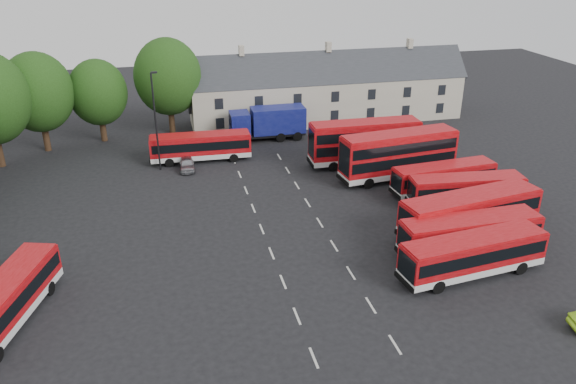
{
  "coord_description": "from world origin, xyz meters",
  "views": [
    {
      "loc": [
        -7.24,
        -38.32,
        22.05
      ],
      "look_at": [
        2.7,
        4.0,
        2.2
      ],
      "focal_mm": 35.0,
      "sensor_mm": 36.0,
      "label": 1
    }
  ],
  "objects_px": {
    "bus_west": "(5,301)",
    "lamppost": "(156,119)",
    "bus_dd_south": "(398,153)",
    "box_truck": "(269,122)",
    "bus_row_a": "(473,253)",
    "silver_car": "(187,164)"
  },
  "relations": [
    {
      "from": "box_truck",
      "to": "silver_car",
      "type": "relative_size",
      "value": 2.38
    },
    {
      "from": "bus_west",
      "to": "silver_car",
      "type": "relative_size",
      "value": 2.87
    },
    {
      "from": "box_truck",
      "to": "silver_car",
      "type": "xyz_separation_m",
      "value": [
        -10.15,
        -7.39,
        -1.53
      ]
    },
    {
      "from": "silver_car",
      "to": "lamppost",
      "type": "bearing_deg",
      "value": 169.65
    },
    {
      "from": "box_truck",
      "to": "lamppost",
      "type": "relative_size",
      "value": 0.86
    },
    {
      "from": "box_truck",
      "to": "silver_car",
      "type": "distance_m",
      "value": 12.65
    },
    {
      "from": "bus_dd_south",
      "to": "silver_car",
      "type": "xyz_separation_m",
      "value": [
        -20.18,
        7.21,
        -2.1
      ]
    },
    {
      "from": "silver_car",
      "to": "bus_west",
      "type": "bearing_deg",
      "value": -116.6
    },
    {
      "from": "bus_west",
      "to": "bus_dd_south",
      "type": "bearing_deg",
      "value": -46.79
    },
    {
      "from": "bus_row_a",
      "to": "box_truck",
      "type": "relative_size",
      "value": 1.25
    },
    {
      "from": "bus_row_a",
      "to": "lamppost",
      "type": "xyz_separation_m",
      "value": [
        -20.99,
        25.36,
        3.6
      ]
    },
    {
      "from": "bus_dd_south",
      "to": "bus_west",
      "type": "bearing_deg",
      "value": -160.3
    },
    {
      "from": "bus_row_a",
      "to": "bus_dd_south",
      "type": "distance_m",
      "value": 17.7
    },
    {
      "from": "bus_west",
      "to": "box_truck",
      "type": "height_order",
      "value": "box_truck"
    },
    {
      "from": "bus_west",
      "to": "lamppost",
      "type": "height_order",
      "value": "lamppost"
    },
    {
      "from": "bus_row_a",
      "to": "box_truck",
      "type": "height_order",
      "value": "box_truck"
    },
    {
      "from": "bus_dd_south",
      "to": "box_truck",
      "type": "xyz_separation_m",
      "value": [
        -10.03,
        14.6,
        -0.57
      ]
    },
    {
      "from": "box_truck",
      "to": "silver_car",
      "type": "height_order",
      "value": "box_truck"
    },
    {
      "from": "box_truck",
      "to": "silver_car",
      "type": "bearing_deg",
      "value": -143.66
    },
    {
      "from": "bus_west",
      "to": "lamppost",
      "type": "relative_size",
      "value": 1.04
    },
    {
      "from": "box_truck",
      "to": "bus_row_a",
      "type": "bearing_deg",
      "value": -75.53
    },
    {
      "from": "bus_dd_south",
      "to": "bus_west",
      "type": "xyz_separation_m",
      "value": [
        -32.7,
        -16.1,
        -0.97
      ]
    }
  ]
}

